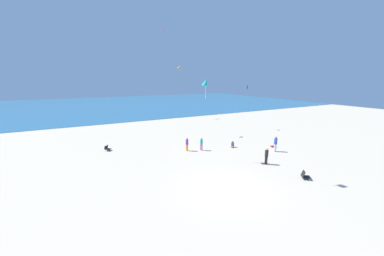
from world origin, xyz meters
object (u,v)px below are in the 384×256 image
person_3 (266,155)px  kite_pink (162,31)px  cooler_box (273,146)px  person_4 (232,145)px  beach_chair_far_left (305,175)px  person_2 (276,143)px  person_1 (201,143)px  kite_teal (206,83)px  beach_chair_mid_beach (107,148)px  kite_black (247,87)px  kite_orange (179,67)px  person_0 (187,143)px

person_3 → kite_pink: kite_pink is taller
cooler_box → kite_pink: (-8.59, 11.38, 13.31)m
cooler_box → person_4: 4.58m
beach_chair_far_left → person_2: 6.51m
beach_chair_far_left → person_3: person_3 is taller
cooler_box → person_4: bearing=153.1°
person_1 → kite_teal: kite_teal is taller
person_1 → person_3: bearing=-90.8°
beach_chair_mid_beach → cooler_box: (16.70, -7.31, -0.12)m
beach_chair_far_left → kite_black: kite_black is taller
person_1 → kite_teal: bearing=-142.0°
beach_chair_mid_beach → person_3: (12.15, -10.66, 0.62)m
kite_pink → kite_black: 14.27m
beach_chair_mid_beach → person_2: size_ratio=0.48×
beach_chair_mid_beach → kite_orange: 23.18m
beach_chair_far_left → person_0: person_0 is taller
person_0 → cooler_box: bearing=144.4°
cooler_box → person_2: 1.78m
person_2 → person_3: person_2 is taller
person_2 → kite_black: (4.50, 9.87, 5.35)m
beach_chair_mid_beach → person_1: bearing=22.7°
person_0 → person_2: 9.30m
person_2 → kite_teal: bearing=-114.9°
beach_chair_mid_beach → kite_black: bearing=53.5°
beach_chair_far_left → person_2: person_2 is taller
person_2 → person_4: (-3.05, 3.28, -0.68)m
person_0 → kite_teal: (0.33, -3.10, 6.36)m
person_1 → kite_orange: 22.15m
person_4 → kite_black: kite_black is taller
cooler_box → person_3: size_ratio=0.39×
person_2 → kite_pink: bearing=-163.7°
cooler_box → kite_orange: kite_orange is taller
beach_chair_mid_beach → kite_teal: bearing=7.5°
person_2 → kite_orange: size_ratio=1.46×
person_2 → kite_teal: size_ratio=0.92×
beach_chair_far_left → kite_pink: bearing=143.9°
beach_chair_far_left → cooler_box: 8.04m
beach_chair_mid_beach → kite_teal: 12.66m
kite_pink → kite_black: (12.05, -2.71, -7.15)m
person_2 → kite_teal: kite_teal is taller
beach_chair_far_left → beach_chair_mid_beach: bearing=171.7°
person_4 → person_3: bearing=48.6°
kite_pink → beach_chair_mid_beach: bearing=-153.4°
person_0 → person_3: (4.62, -6.65, 0.05)m
person_1 → person_4: person_1 is taller
beach_chair_far_left → person_3: size_ratio=0.57×
cooler_box → person_1: (-7.73, 2.74, 0.66)m
person_0 → kite_teal: 7.09m
cooler_box → person_0: person_0 is taller
person_4 → person_1: bearing=-46.8°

